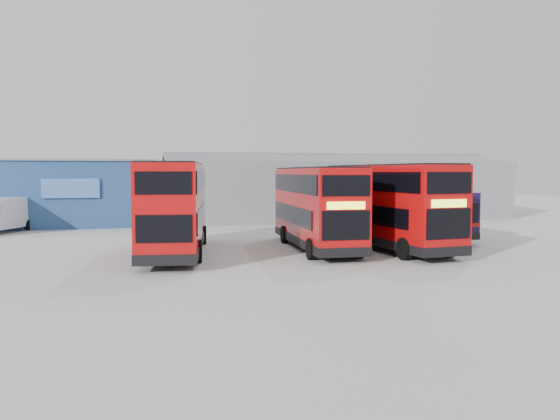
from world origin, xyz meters
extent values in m
plane|color=#A7A7A2|center=(0.00, 0.00, 0.00)|extent=(120.00, 120.00, 0.00)
cube|color=navy|center=(-14.00, 18.00, 2.50)|extent=(12.00, 8.00, 5.00)
cube|color=slate|center=(-14.00, 18.00, 5.05)|extent=(12.30, 8.30, 0.15)
cube|color=#4574C6|center=(-14.00, 13.90, 3.00)|extent=(3.96, 0.15, 1.40)
cube|color=gray|center=(8.00, 20.00, 2.50)|extent=(30.00, 12.00, 5.00)
cube|color=slate|center=(8.00, 17.20, 5.25)|extent=(30.50, 6.33, 1.29)
cube|color=slate|center=(8.00, 22.80, 5.25)|extent=(30.50, 6.33, 1.29)
cube|color=#B20A0B|center=(-7.37, 0.15, 2.46)|extent=(4.09, 11.13, 4.19)
cube|color=black|center=(-7.37, 0.15, 0.57)|extent=(4.14, 11.17, 0.47)
cube|color=black|center=(-6.13, -0.44, 1.97)|extent=(1.35, 9.13, 0.98)
cube|color=black|center=(-8.73, -0.07, 1.97)|extent=(1.35, 9.13, 0.98)
cube|color=black|center=(-6.07, -0.03, 3.73)|extent=(1.49, 10.16, 0.98)
cube|color=black|center=(-8.67, 0.34, 3.73)|extent=(1.49, 10.16, 0.98)
cube|color=black|center=(-6.60, 5.55, 1.86)|extent=(2.31, 0.38, 1.40)
cube|color=black|center=(-6.60, 5.55, 3.73)|extent=(2.31, 0.38, 0.98)
cube|color=#E7F834|center=(-6.60, 5.56, 2.80)|extent=(1.85, 0.30, 0.36)
cube|color=black|center=(-8.14, -5.25, 1.86)|extent=(2.26, 0.37, 1.14)
cube|color=black|center=(-8.14, -5.25, 3.73)|extent=(2.26, 0.37, 0.93)
cube|color=black|center=(-7.37, 0.15, 4.58)|extent=(3.91, 10.95, 0.10)
cylinder|color=black|center=(-5.61, 3.72, 0.54)|extent=(0.48, 1.11, 1.08)
cylinder|color=black|center=(-8.07, 4.07, 0.54)|extent=(0.48, 1.11, 1.08)
cylinder|color=black|center=(-6.53, -2.74, 0.54)|extent=(0.48, 1.11, 1.08)
cylinder|color=black|center=(-8.99, -2.39, 0.54)|extent=(0.48, 1.11, 1.08)
cube|color=#B20A0B|center=(0.12, 0.32, 2.35)|extent=(2.98, 10.50, 4.01)
cube|color=black|center=(0.12, 0.32, 0.54)|extent=(3.02, 10.54, 0.45)
cube|color=black|center=(-1.12, 0.78, 1.88)|extent=(0.48, 8.80, 0.94)
cube|color=black|center=(1.39, 0.65, 1.88)|extent=(0.48, 8.80, 0.94)
cube|color=black|center=(-1.14, 0.38, 3.56)|extent=(0.53, 9.79, 0.94)
cube|color=black|center=(1.37, 0.26, 3.56)|extent=(0.53, 9.79, 0.94)
cube|color=black|center=(-0.14, -4.89, 1.78)|extent=(2.23, 0.16, 1.34)
cube|color=black|center=(-0.14, -4.89, 3.56)|extent=(2.23, 0.16, 0.94)
cube|color=#E7F834|center=(-0.14, -4.90, 2.67)|extent=(1.78, 0.13, 0.35)
cube|color=black|center=(0.37, 5.53, 1.78)|extent=(2.18, 0.16, 1.09)
cube|color=black|center=(0.37, 5.53, 3.56)|extent=(2.18, 0.16, 0.89)
cube|color=black|center=(0.12, 0.32, 4.37)|extent=(2.82, 10.34, 0.10)
cylinder|color=black|center=(-1.24, -3.23, 0.51)|extent=(0.37, 1.04, 1.03)
cylinder|color=black|center=(1.13, -3.35, 0.51)|extent=(0.37, 1.04, 1.03)
cylinder|color=black|center=(-0.94, 3.00, 0.51)|extent=(0.37, 1.04, 1.03)
cylinder|color=black|center=(1.43, 2.88, 0.51)|extent=(0.37, 1.04, 1.03)
cube|color=#B20A0B|center=(3.94, -0.56, 2.43)|extent=(3.43, 10.91, 4.14)
cube|color=black|center=(3.94, -0.56, 0.56)|extent=(3.48, 10.96, 0.46)
cube|color=black|center=(2.61, -0.26, 1.94)|extent=(0.80, 9.08, 0.97)
cube|color=black|center=(5.20, -0.05, 1.94)|extent=(0.80, 9.08, 0.97)
cube|color=black|center=(2.64, -0.67, 3.68)|extent=(0.88, 10.10, 0.97)
cube|color=black|center=(5.23, -0.45, 3.68)|extent=(0.88, 10.10, 0.97)
cube|color=black|center=(4.38, -5.93, 1.84)|extent=(2.30, 0.24, 1.38)
cube|color=black|center=(4.38, -5.93, 3.68)|extent=(2.30, 0.24, 0.97)
cube|color=#E7F834|center=(4.38, -5.94, 2.76)|extent=(1.84, 0.19, 0.36)
cube|color=black|center=(3.49, 4.81, 1.84)|extent=(2.25, 0.24, 1.13)
cube|color=black|center=(3.49, 4.81, 3.68)|extent=(2.25, 0.24, 0.92)
cube|color=black|center=(3.94, -0.56, 4.52)|extent=(3.27, 10.75, 0.10)
cylinder|color=black|center=(3.02, -4.38, 0.53)|extent=(0.41, 1.09, 1.06)
cylinder|color=black|center=(5.47, -4.18, 0.53)|extent=(0.41, 1.09, 1.06)
cylinder|color=black|center=(2.49, 2.04, 0.53)|extent=(0.41, 1.09, 1.06)
cylinder|color=black|center=(4.94, 2.24, 0.53)|extent=(0.41, 1.09, 1.06)
cube|color=#100B34|center=(8.38, 4.80, 1.67)|extent=(2.65, 11.01, 2.64)
cube|color=black|center=(8.38, 4.80, 0.53)|extent=(2.69, 11.05, 0.40)
cube|color=#9C0E0C|center=(8.38, 4.80, 1.20)|extent=(2.68, 11.04, 0.25)
cube|color=black|center=(9.65, 4.48, 2.09)|extent=(0.18, 9.18, 0.95)
cube|color=black|center=(7.11, 4.52, 2.09)|extent=(0.18, 9.18, 0.95)
cube|color=black|center=(8.46, 10.31, 1.85)|extent=(2.24, 0.08, 1.30)
cube|color=black|center=(8.31, -0.70, 1.85)|extent=(2.19, 0.08, 1.10)
cylinder|color=black|center=(9.63, 8.67, 0.52)|extent=(0.33, 1.04, 1.04)
cylinder|color=black|center=(7.24, 8.71, 0.52)|extent=(0.33, 1.04, 1.04)
cylinder|color=black|center=(9.54, 1.69, 0.52)|extent=(0.33, 1.04, 1.04)
cylinder|color=black|center=(7.14, 1.73, 0.52)|extent=(0.33, 1.04, 1.04)
cylinder|color=black|center=(-18.83, 14.96, 0.39)|extent=(0.55, 0.83, 0.79)
cylinder|color=black|center=(-16.91, 14.12, 0.39)|extent=(0.55, 0.83, 0.79)
camera|label=1|loc=(-8.91, -27.76, 4.17)|focal=35.00mm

